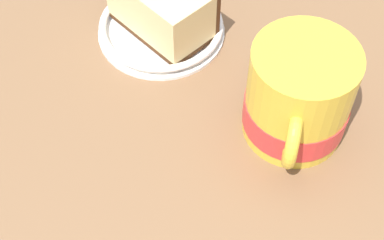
# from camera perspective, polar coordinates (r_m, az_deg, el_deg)

# --- Properties ---
(ground_plane) EXTENTS (1.25, 1.25, 0.02)m
(ground_plane) POSITION_cam_1_polar(r_m,az_deg,el_deg) (0.59, -1.79, -1.23)
(ground_plane) COLOR brown
(small_plate) EXTENTS (0.14, 0.14, 0.02)m
(small_plate) POSITION_cam_1_polar(r_m,az_deg,el_deg) (0.66, -3.00, 8.94)
(small_plate) COLOR white
(small_plate) RESTS_ON ground_plane
(cake_slice) EXTENTS (0.11, 0.13, 0.06)m
(cake_slice) POSITION_cam_1_polar(r_m,az_deg,el_deg) (0.64, -2.93, 11.06)
(cake_slice) COLOR #472814
(cake_slice) RESTS_ON small_plate
(tea_mug) EXTENTS (0.13, 0.10, 0.10)m
(tea_mug) POSITION_cam_1_polar(r_m,az_deg,el_deg) (0.55, 10.26, 2.07)
(tea_mug) COLOR gold
(tea_mug) RESTS_ON ground_plane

